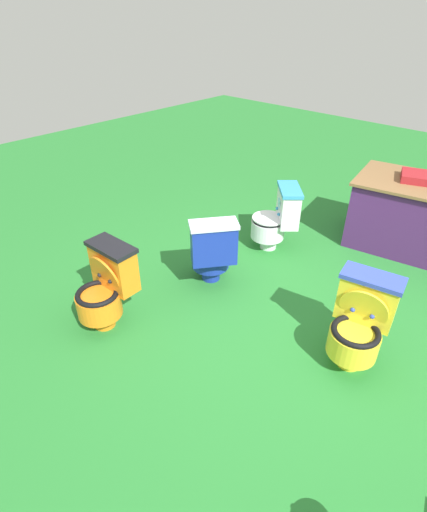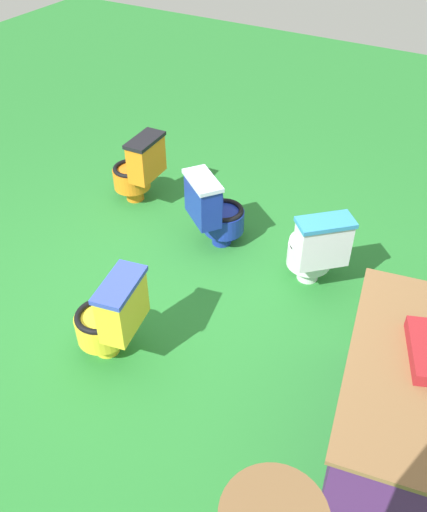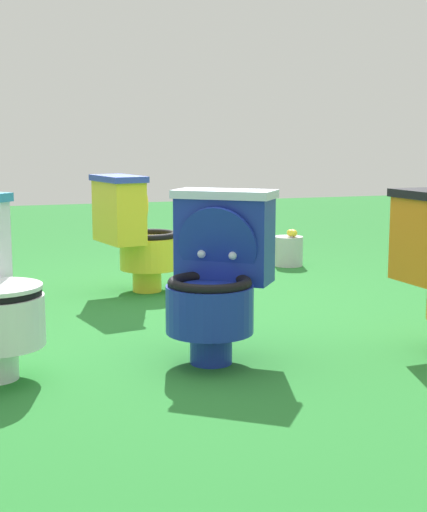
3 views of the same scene
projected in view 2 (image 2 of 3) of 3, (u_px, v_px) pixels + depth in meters
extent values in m
plane|color=#26752D|center=(166.00, 302.00, 4.41)|extent=(14.00, 14.00, 0.00)
cylinder|color=white|center=(308.00, 271.00, 4.60)|extent=(0.25, 0.25, 0.14)
cylinder|color=white|center=(309.00, 254.00, 4.51)|extent=(0.52, 0.52, 0.20)
torus|color=black|center=(311.00, 244.00, 4.44)|extent=(0.50, 0.50, 0.04)
cylinder|color=#338CBF|center=(310.00, 249.00, 4.47)|extent=(0.34, 0.34, 0.01)
cube|color=white|center=(322.00, 244.00, 4.19)|extent=(0.42, 0.43, 0.37)
cube|color=#338CBF|center=(326.00, 223.00, 4.06)|extent=(0.45, 0.46, 0.04)
cube|color=#8CE0E5|center=(318.00, 231.00, 4.24)|extent=(0.08, 0.09, 0.08)
cylinder|color=white|center=(311.00, 242.00, 4.43)|extent=(0.51, 0.51, 0.02)
sphere|color=#338CBF|center=(308.00, 242.00, 4.29)|extent=(0.04, 0.04, 0.04)
sphere|color=#338CBF|center=(325.00, 240.00, 4.31)|extent=(0.04, 0.04, 0.04)
cylinder|color=#192D9E|center=(222.00, 236.00, 4.99)|extent=(0.25, 0.25, 0.14)
cylinder|color=#192D9E|center=(224.00, 221.00, 4.89)|extent=(0.52, 0.52, 0.20)
torus|color=black|center=(224.00, 210.00, 4.81)|extent=(0.50, 0.50, 0.04)
cylinder|color=silver|center=(224.00, 215.00, 4.85)|extent=(0.34, 0.34, 0.01)
cube|color=#192D9E|center=(203.00, 201.00, 4.66)|extent=(0.40, 0.44, 0.37)
cube|color=silver|center=(203.00, 180.00, 4.53)|extent=(0.43, 0.47, 0.04)
cube|color=#8CE0E5|center=(214.00, 193.00, 4.66)|extent=(0.07, 0.09, 0.08)
cylinder|color=#192D9E|center=(214.00, 200.00, 4.70)|extent=(0.28, 0.33, 0.35)
sphere|color=silver|center=(211.00, 199.00, 4.77)|extent=(0.04, 0.04, 0.04)
sphere|color=silver|center=(217.00, 207.00, 4.67)|extent=(0.04, 0.04, 0.04)
cylinder|color=yellow|center=(107.00, 343.00, 3.98)|extent=(0.21, 0.21, 0.14)
cylinder|color=yellow|center=(102.00, 327.00, 3.88)|extent=(0.43, 0.43, 0.20)
torus|color=black|center=(99.00, 316.00, 3.80)|extent=(0.41, 0.41, 0.04)
cylinder|color=#3347B2|center=(100.00, 321.00, 3.84)|extent=(0.28, 0.28, 0.01)
cube|color=yellow|center=(123.00, 307.00, 3.66)|extent=(0.44, 0.26, 0.37)
cube|color=#3347B2|center=(120.00, 285.00, 3.53)|extent=(0.47, 0.29, 0.04)
cube|color=#8CE0E5|center=(109.00, 298.00, 3.65)|extent=(0.11, 0.03, 0.08)
cylinder|color=yellow|center=(110.00, 305.00, 3.69)|extent=(0.36, 0.15, 0.35)
sphere|color=#3347B2|center=(105.00, 315.00, 3.66)|extent=(0.04, 0.04, 0.04)
sphere|color=#3347B2|center=(114.00, 302.00, 3.77)|extent=(0.04, 0.04, 0.04)
cylinder|color=orange|center=(135.00, 193.00, 5.55)|extent=(0.19, 0.19, 0.14)
cylinder|color=orange|center=(132.00, 178.00, 5.45)|extent=(0.39, 0.39, 0.20)
torus|color=black|center=(131.00, 168.00, 5.38)|extent=(0.37, 0.37, 0.04)
cylinder|color=black|center=(131.00, 173.00, 5.41)|extent=(0.25, 0.25, 0.01)
cube|color=orange|center=(146.00, 159.00, 5.21)|extent=(0.42, 0.21, 0.37)
cube|color=black|center=(145.00, 140.00, 5.09)|extent=(0.44, 0.24, 0.04)
cube|color=#8CE0E5|center=(137.00, 152.00, 5.22)|extent=(0.11, 0.01, 0.08)
cylinder|color=orange|center=(138.00, 158.00, 5.26)|extent=(0.35, 0.11, 0.35)
sphere|color=black|center=(134.00, 165.00, 5.23)|extent=(0.04, 0.04, 0.04)
sphere|color=black|center=(142.00, 158.00, 5.33)|extent=(0.04, 0.04, 0.04)
cube|color=#4C2360|center=(412.00, 412.00, 3.17)|extent=(1.52, 1.03, 0.74)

